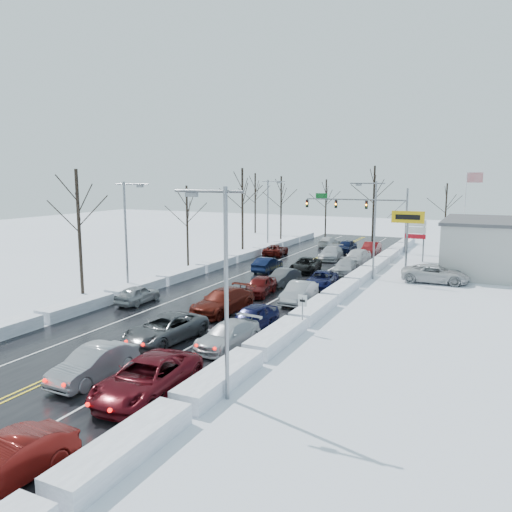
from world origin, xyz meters
The scene contains 45 objects.
ground centered at (0.00, 0.00, 0.00)m, with size 160.00×160.00×0.00m, color silver.
road_surface centered at (0.00, 2.00, 0.01)m, with size 14.00×84.00×0.01m, color black.
snow_bank_left centered at (-7.60, 2.00, 0.00)m, with size 1.47×72.00×0.81m, color white.
snow_bank_right centered at (7.60, 2.00, 0.00)m, with size 1.47×72.00×0.81m, color white.
traffic_signal_mast centered at (3.45, 27.99, 5.48)m, with size 13.28×0.39×8.00m.
tires_plus_sign centered at (10.50, 15.99, 4.99)m, with size 3.20×0.34×6.00m.
used_vehicles_sign centered at (10.50, 22.00, 3.32)m, with size 2.20×0.22×4.65m.
speed_limit_sign centered at (8.20, -8.00, 1.63)m, with size 0.55×0.09×2.35m.
flagpole centered at (15.17, 30.00, 5.93)m, with size 1.87×1.20×10.00m.
streetlight_se centered at (8.30, -18.00, 5.31)m, with size 3.20×0.25×9.00m.
streetlight_ne centered at (8.30, 10.00, 5.31)m, with size 3.20×0.25×9.00m.
streetlight_sw centered at (-8.30, -4.00, 5.31)m, with size 3.20×0.25×9.00m.
streetlight_nw centered at (-8.30, 24.00, 5.31)m, with size 3.20×0.25×9.00m.
tree_left_b centered at (-11.50, -6.00, 6.99)m, with size 4.00×4.00×10.00m.
tree_left_c centered at (-10.50, 8.00, 5.94)m, with size 3.40×3.40×8.50m.
tree_left_d centered at (-11.20, 22.00, 7.33)m, with size 4.20×4.20×10.50m.
tree_left_e centered at (-10.80, 34.00, 6.64)m, with size 3.80×3.80×9.50m.
tree_far_a centered at (-18.00, 40.00, 6.99)m, with size 4.00×4.00×10.00m.
tree_far_b centered at (-6.00, 41.00, 6.29)m, with size 3.60×3.60×9.00m.
tree_far_c centered at (2.00, 39.00, 7.68)m, with size 4.40×4.40×11.00m.
tree_far_d centered at (12.00, 40.50, 5.94)m, with size 3.40×3.40×8.50m.
queued_car_1 centered at (1.90, -18.88, 0.00)m, with size 1.64×4.69×1.55m, color gray.
queued_car_2 centered at (1.66, -12.93, 0.00)m, with size 2.54×5.51×1.53m, color #444649.
queued_car_3 centered at (1.64, -6.18, 0.00)m, with size 2.32×5.71×1.66m, color #4D110A.
queued_car_4 centered at (1.73, -0.27, 0.00)m, with size 1.80×4.46×1.52m, color #4A0A09.
queued_car_5 centered at (1.94, 4.12, 0.00)m, with size 1.46×4.18×1.38m, color #393B3D.
queued_car_6 centered at (1.67, 10.62, 0.00)m, with size 2.35×5.10×1.42m, color black.
queued_car_7 centered at (1.75, 18.89, 0.00)m, with size 2.17×5.34×1.55m, color #ACAFB5.
queued_car_8 centered at (1.87, 24.79, 0.00)m, with size 1.87×4.65×1.58m, color black.
queued_car_9 centered at (5.32, -26.21, 0.00)m, with size 1.54×4.43×1.46m, color #530E0B.
queued_car_10 centered at (5.24, -19.23, 0.00)m, with size 2.71×5.88×1.64m, color #4A0910.
queued_car_11 centered at (5.36, -12.23, 0.00)m, with size 1.93×4.76×1.38m, color #ADB0B5.
queued_car_12 centered at (5.18, -8.80, 0.00)m, with size 1.81×4.51×1.54m, color black.
queued_car_13 centered at (5.44, -1.23, 0.00)m, with size 1.65×4.72×1.56m, color #919398.
queued_car_14 centered at (5.28, 4.73, 0.00)m, with size 2.22×4.82×1.34m, color black.
queued_car_15 centered at (5.38, 11.57, 0.00)m, with size 1.87×4.60×1.34m, color #9DA0A5.
queued_car_16 centered at (5.18, 17.10, 0.00)m, with size 2.02×5.01×1.71m, color silver.
queued_car_17 centered at (5.13, 24.19, 0.00)m, with size 1.69×4.84×1.59m, color #510A0C.
oncoming_car_0 centered at (-1.83, 9.11, 0.00)m, with size 1.55×4.46×1.47m, color black.
oncoming_car_1 centered at (-5.19, 19.00, 0.00)m, with size 2.23×4.84×1.35m, color #460C09.
oncoming_car_2 centered at (-1.63, 28.96, 0.00)m, with size 1.96×4.81×1.40m, color silver.
oncoming_car_3 centered at (-5.41, -6.61, 0.00)m, with size 1.63×4.05×1.38m, color #929599.
parked_car_0 centered at (13.88, 10.80, 0.00)m, with size 2.68×5.82×1.62m, color silver.
parked_car_1 centered at (16.90, 16.37, 0.00)m, with size 2.35×5.79×1.68m, color #3B3D3F.
parked_car_2 centered at (14.81, 21.70, 0.00)m, with size 1.85×4.59×1.56m, color black.
Camera 1 is at (18.27, -35.59, 9.38)m, focal length 35.00 mm.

